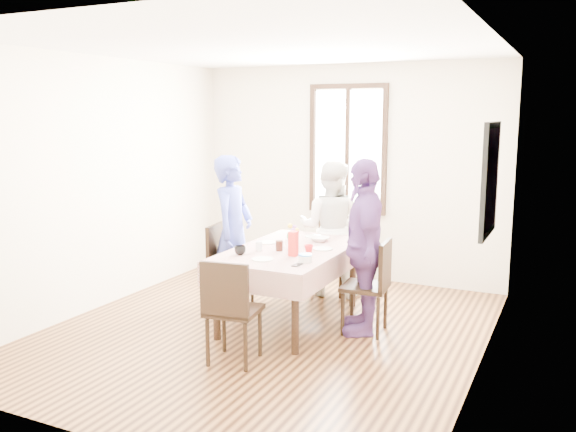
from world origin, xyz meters
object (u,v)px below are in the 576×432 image
object	(u,v)px
chair_left	(232,266)
person_left	(233,233)
dining_table	(290,286)
person_right	(364,247)
chair_far	(331,255)
chair_near	(234,310)
person_far	(330,228)
chair_right	(365,286)

from	to	relation	value
chair_left	person_left	distance (m)	0.38
dining_table	person_right	world-z (taller)	person_right
chair_far	chair_near	bearing A→B (deg)	85.31
chair_left	person_far	xyz separation A→B (m)	(0.77, 0.94, 0.33)
chair_left	chair_far	distance (m)	1.23
dining_table	chair_right	world-z (taller)	chair_right
person_left	chair_near	bearing A→B (deg)	-154.42
person_left	person_right	world-z (taller)	person_right
chair_far	person_right	size ratio (longest dim) A/B	0.54
person_left	person_right	size ratio (longest dim) A/B	0.98
dining_table	chair_right	xyz separation A→B (m)	(0.77, 0.05, 0.08)
person_far	person_right	bearing A→B (deg)	118.50
chair_far	person_left	distance (m)	1.27
chair_near	person_right	world-z (taller)	person_right
chair_far	chair_right	bearing A→B (deg)	121.51
dining_table	chair_near	distance (m)	1.11
chair_far	person_left	xyz separation A→B (m)	(-0.75, -0.96, 0.38)
chair_near	person_left	bearing A→B (deg)	113.04
chair_left	person_far	world-z (taller)	person_far
dining_table	person_far	bearing A→B (deg)	90.00
person_left	person_far	distance (m)	1.20
person_left	person_right	xyz separation A→B (m)	(1.51, -0.10, 0.01)
dining_table	person_far	distance (m)	1.16
person_far	chair_near	bearing A→B (deg)	82.51
dining_table	person_left	world-z (taller)	person_left
chair_left	dining_table	bearing A→B (deg)	70.43
chair_near	person_far	xyz separation A→B (m)	(-0.00, 2.20, 0.33)
chair_far	person_far	distance (m)	0.33
chair_right	person_far	bearing A→B (deg)	31.96
chair_right	person_right	xyz separation A→B (m)	(-0.02, 0.00, 0.39)
chair_left	chair_far	world-z (taller)	same
chair_left	person_left	bearing A→B (deg)	81.47
dining_table	chair_far	distance (m)	1.11
dining_table	chair_left	distance (m)	0.79
dining_table	chair_near	size ratio (longest dim) A/B	1.77
person_far	chair_right	bearing A→B (deg)	119.24
chair_left	person_right	distance (m)	1.58
chair_right	dining_table	bearing A→B (deg)	88.95
chair_far	person_far	world-z (taller)	person_far
chair_right	person_right	distance (m)	0.39
dining_table	chair_far	size ratio (longest dim) A/B	1.77
chair_right	chair_far	size ratio (longest dim) A/B	1.00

